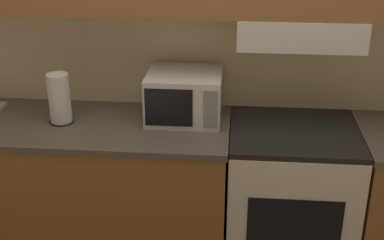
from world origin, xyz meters
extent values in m
plane|color=#7F664C|center=(0.00, 0.00, 0.00)|extent=(16.00, 16.00, 0.00)
cube|color=beige|center=(0.00, 0.03, 1.27)|extent=(5.68, 0.05, 2.55)
cube|color=white|center=(0.59, -0.16, 1.40)|extent=(0.67, 0.34, 0.16)
cube|color=#936033|center=(-0.71, -0.33, 0.42)|extent=(1.86, 0.65, 0.85)
cube|color=brown|center=(-0.71, -0.33, 0.87)|extent=(1.88, 0.67, 0.04)
cube|color=white|center=(0.59, -0.32, 0.43)|extent=(0.70, 0.64, 0.86)
cube|color=black|center=(0.59, -0.32, 0.87)|extent=(0.70, 0.64, 0.03)
cube|color=black|center=(0.59, -0.64, 0.49)|extent=(0.49, 0.01, 0.30)
cylinder|color=black|center=(0.43, -0.45, 0.88)|extent=(0.10, 0.10, 0.01)
cylinder|color=black|center=(0.75, -0.45, 0.88)|extent=(0.10, 0.10, 0.01)
cylinder|color=black|center=(0.43, -0.19, 0.88)|extent=(0.10, 0.10, 0.01)
cylinder|color=black|center=(0.75, -0.19, 0.88)|extent=(0.10, 0.10, 0.01)
cube|color=white|center=(-0.03, -0.20, 1.02)|extent=(0.41, 0.37, 0.27)
cube|color=black|center=(-0.09, -0.39, 1.02)|extent=(0.26, 0.01, 0.21)
cube|color=gray|center=(0.13, -0.39, 1.02)|extent=(0.07, 0.01, 0.21)
cylinder|color=black|center=(-0.71, -0.33, 0.89)|extent=(0.14, 0.14, 0.01)
cylinder|color=white|center=(-0.71, -0.33, 1.03)|extent=(0.12, 0.12, 0.28)
camera|label=1|loc=(0.27, -3.00, 2.11)|focal=50.00mm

